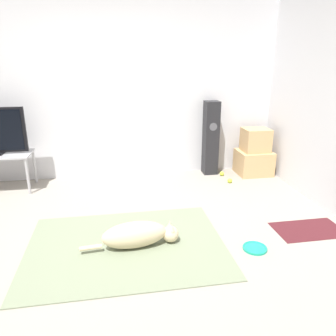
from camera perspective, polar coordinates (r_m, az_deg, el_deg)
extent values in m
plane|color=gray|center=(3.26, -10.58, -13.45)|extent=(12.00, 12.00, 0.00)
cube|color=silver|center=(4.90, -11.37, 13.04)|extent=(8.00, 0.06, 2.55)
cube|color=slate|center=(3.25, -7.24, -13.26)|extent=(1.87, 1.40, 0.01)
ellipsoid|color=beige|center=(3.15, -5.86, -11.50)|extent=(0.63, 0.28, 0.26)
sphere|color=beige|center=(3.24, 0.44, -11.41)|extent=(0.16, 0.16, 0.16)
cone|color=beige|center=(3.23, 0.30, -9.68)|extent=(0.05, 0.05, 0.07)
cone|color=beige|center=(3.16, 0.73, -10.40)|extent=(0.05, 0.05, 0.07)
cylinder|color=beige|center=(3.16, -13.32, -13.34)|extent=(0.20, 0.06, 0.04)
cylinder|color=#199E7A|center=(3.28, 14.89, -13.37)|extent=(0.23, 0.23, 0.02)
torus|color=#199E7A|center=(3.28, 14.90, -13.26)|extent=(0.23, 0.23, 0.02)
cube|color=tan|center=(5.25, 14.67, 0.96)|extent=(0.50, 0.45, 0.37)
cube|color=tan|center=(5.15, 15.03, 4.73)|extent=(0.38, 0.35, 0.35)
cube|color=black|center=(5.05, 7.45, 5.17)|extent=(0.21, 0.21, 1.12)
cylinder|color=#4C4C51|center=(4.91, 7.91, 7.11)|extent=(0.12, 0.00, 0.12)
cylinder|color=#A8A8AD|center=(4.67, -23.23, -1.35)|extent=(0.04, 0.04, 0.49)
cylinder|color=#A8A8AD|center=(5.07, -22.20, 0.26)|extent=(0.04, 0.04, 0.49)
sphere|color=#C6E033|center=(4.83, 10.71, -2.18)|extent=(0.07, 0.07, 0.07)
sphere|color=#C6E033|center=(5.10, 9.35, -0.98)|extent=(0.07, 0.07, 0.07)
cube|color=#47191E|center=(3.80, 23.32, -9.82)|extent=(0.72, 0.43, 0.01)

